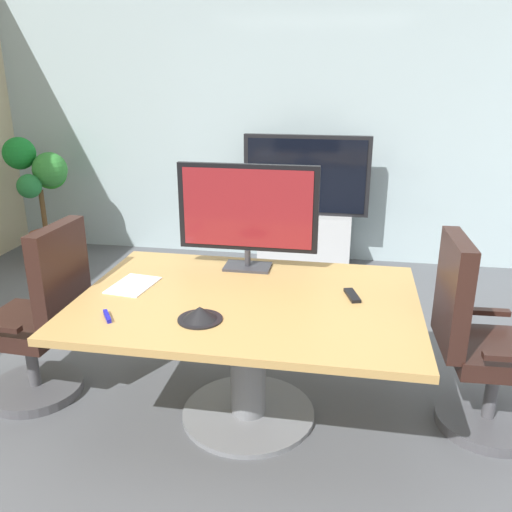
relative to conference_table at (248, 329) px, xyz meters
name	(u,v)px	position (x,y,z in m)	size (l,w,h in m)	color
ground_plane	(236,407)	(-0.09, 0.06, -0.55)	(7.19, 7.19, 0.00)	#515459
wall_back_glass_partition	(294,121)	(-0.09, 2.87, 0.84)	(6.19, 0.10, 2.79)	#9EB2B7
conference_table	(248,329)	(0.00, 0.00, 0.00)	(1.80, 1.25, 0.74)	#B2894C
office_chair_left	(41,328)	(-1.24, -0.01, -0.10)	(0.61, 0.58, 1.09)	#4C4C51
office_chair_right	(479,352)	(1.24, 0.14, -0.10)	(0.60, 0.58, 1.09)	#4C4C51
tv_monitor	(247,211)	(-0.09, 0.45, 0.55)	(0.84, 0.18, 0.64)	#333338
wall_display_unit	(305,224)	(0.09, 2.52, -0.11)	(1.20, 0.36, 1.31)	#B7BABC
potted_plant	(42,187)	(-2.54, 2.27, 0.22)	(0.61, 0.64, 1.27)	brown
conference_phone	(200,314)	(-0.18, -0.30, 0.22)	(0.22, 0.22, 0.07)	black
remote_control	(352,295)	(0.55, 0.11, 0.20)	(0.05, 0.17, 0.02)	black
whiteboard_marker	(107,316)	(-0.63, -0.36, 0.20)	(0.13, 0.02, 0.02)	#1919A5
paper_notepad	(133,285)	(-0.67, 0.05, 0.19)	(0.21, 0.30, 0.01)	white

